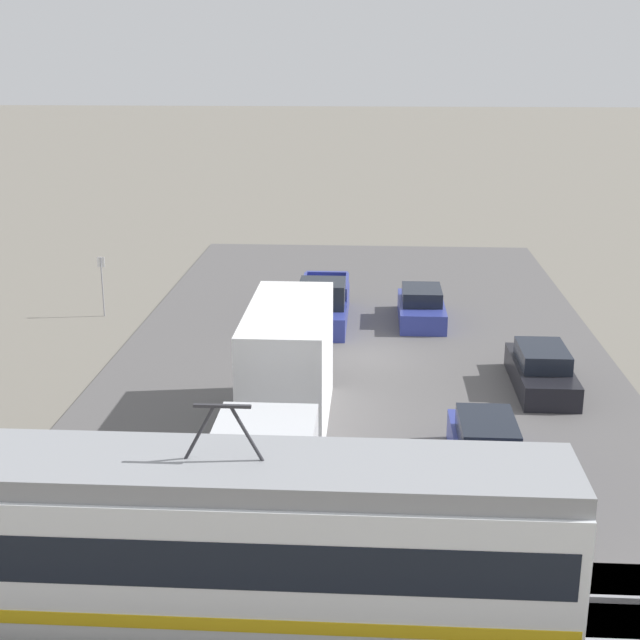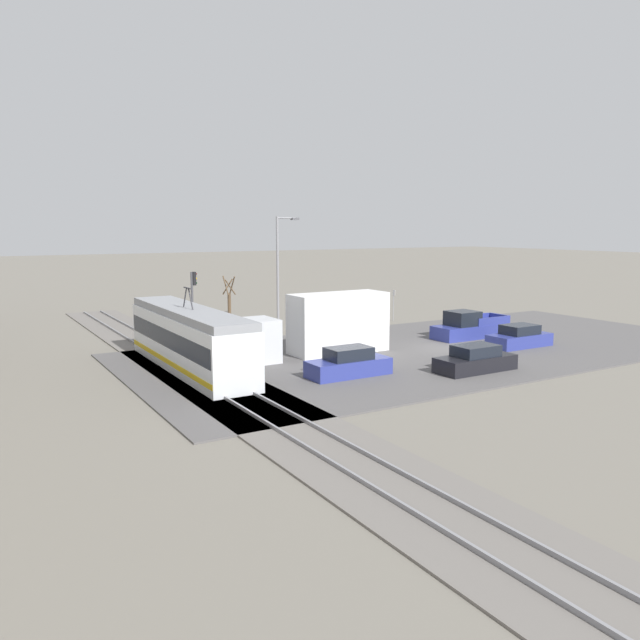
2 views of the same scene
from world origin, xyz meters
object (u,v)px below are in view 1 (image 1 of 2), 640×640
object	(u,v)px
light_rail_tram	(227,539)
sedan_car_2	(486,451)
no_parking_sign	(102,281)
sedan_car_1	(421,307)
pickup_truck	(323,305)
box_truck	(284,388)
sedan_car_0	(541,371)

from	to	relation	value
light_rail_tram	sedan_car_2	distance (m)	8.85
light_rail_tram	sedan_car_2	size ratio (longest dim) A/B	3.04
no_parking_sign	light_rail_tram	bearing A→B (deg)	112.89
sedan_car_1	no_parking_sign	world-z (taller)	no_parking_sign
light_rail_tram	no_parking_sign	xyz separation A→B (m)	(8.72, -20.66, -0.13)
sedan_car_2	no_parking_sign	distance (m)	20.34
light_rail_tram	pickup_truck	xyz separation A→B (m)	(-0.74, -20.09, -0.89)
box_truck	pickup_truck	world-z (taller)	box_truck
box_truck	sedan_car_2	distance (m)	5.86
box_truck	sedan_car_0	bearing A→B (deg)	-148.52
box_truck	pickup_truck	xyz separation A→B (m)	(-0.42, -12.08, -0.97)
sedan_car_0	no_parking_sign	distance (m)	18.84
box_truck	sedan_car_2	world-z (taller)	box_truck
pickup_truck	sedan_car_0	xyz separation A→B (m)	(-7.73, 7.09, -0.14)
light_rail_tram	box_truck	world-z (taller)	light_rail_tram
box_truck	light_rail_tram	bearing A→B (deg)	87.71
pickup_truck	no_parking_sign	distance (m)	9.51
light_rail_tram	box_truck	xyz separation A→B (m)	(-0.32, -8.01, 0.08)
box_truck	no_parking_sign	world-z (taller)	box_truck
sedan_car_0	sedan_car_2	size ratio (longest dim) A/B	1.03
box_truck	sedan_car_1	xyz separation A→B (m)	(-4.50, -12.51, -1.11)
light_rail_tram	no_parking_sign	world-z (taller)	light_rail_tram
sedan_car_0	sedan_car_1	world-z (taller)	sedan_car_1
pickup_truck	sedan_car_2	world-z (taller)	pickup_truck
pickup_truck	no_parking_sign	bearing A→B (deg)	-3.44
sedan_car_1	no_parking_sign	bearing A→B (deg)	179.41
no_parking_sign	sedan_car_2	bearing A→B (deg)	135.96
no_parking_sign	sedan_car_1	bearing A→B (deg)	179.41
sedan_car_0	no_parking_sign	xyz separation A→B (m)	(17.19, -7.66, 0.90)
box_truck	sedan_car_0	distance (m)	9.62
sedan_car_2	no_parking_sign	size ratio (longest dim) A/B	1.72
light_rail_tram	sedan_car_0	bearing A→B (deg)	-123.08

